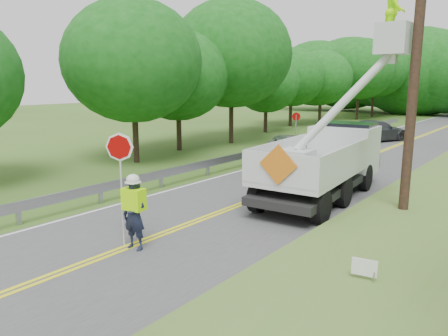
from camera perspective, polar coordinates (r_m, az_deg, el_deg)
The scene contains 10 objects.
ground at distance 10.92m, azimuth -20.28°, elevation -12.72°, with size 140.00×140.00×0.00m, color #345119.
road at distance 21.39m, azimuth 13.32°, elevation -0.57°, with size 7.20×96.00×0.03m.
guardrail at distance 23.96m, azimuth 5.55°, elevation 2.27°, with size 0.18×48.00×0.77m.
treeline_left at distance 37.79m, azimuth 8.02°, elevation 12.83°, with size 10.03×54.11×9.90m.
flagger at distance 11.38m, azimuth -11.86°, elevation -5.36°, with size 1.15×0.54×3.03m.
bucket_truck at distance 17.12m, azimuth 14.36°, elevation 1.96°, with size 4.49×7.73×7.27m.
suv_silver at distance 22.53m, azimuth 8.73°, elevation 2.34°, with size 2.71×5.87×1.63m, color #A3A5A9.
suv_darkgrey at distance 33.56m, azimuth 19.44°, elevation 4.70°, with size 2.16×5.31×1.54m, color #3A3C42.
stop_sign_permanent at distance 26.96m, azimuth 9.51°, elevation 5.52°, with size 0.50×0.23×2.48m.
yard_sign at distance 9.56m, azimuth 18.10°, elevation -12.58°, with size 0.52×0.12×0.75m.
Camera 1 is at (8.65, -5.07, 4.34)m, focal length 34.49 mm.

